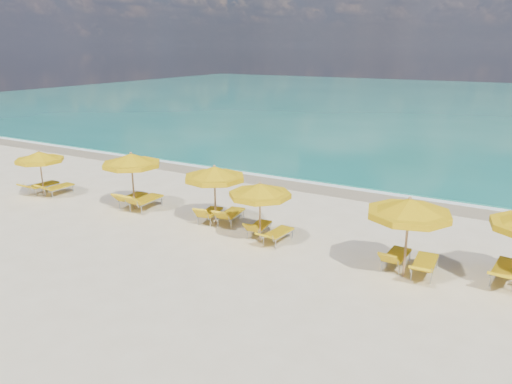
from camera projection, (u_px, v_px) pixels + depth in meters
The scene contains 21 objects.
ground_plane at pixel (235, 234), 18.15m from camera, with size 120.00×120.00×0.00m, color beige.
ocean at pixel (457, 104), 57.96m from camera, with size 120.00×80.00×0.30m, color #12695A.
wet_sand_band at pixel (317, 186), 24.29m from camera, with size 120.00×2.60×0.01m, color tan.
foam_line at pixel (323, 182), 24.95m from camera, with size 120.00×1.20×0.03m, color white.
whitecap_near at pixel (293, 143), 35.15m from camera, with size 14.00×0.36×0.05m, color white.
umbrella_1 at pixel (39, 157), 22.17m from camera, with size 2.68×2.68×2.12m.
umbrella_2 at pixel (131, 161), 20.34m from camera, with size 2.97×2.97×2.43m.
umbrella_3 at pixel (214, 174), 18.53m from camera, with size 2.75×2.75×2.34m.
umbrella_4 at pixel (260, 191), 16.87m from camera, with size 2.78×2.78×2.18m.
umbrella_5 at pixel (409, 209), 14.21m from camera, with size 2.68×2.68×2.48m.
lounger_1_left at pixel (43, 188), 23.18m from camera, with size 0.67×1.86×0.66m.
lounger_1_right at pixel (58, 190), 22.86m from camera, with size 0.63×1.77×0.71m.
lounger_2_left at pixel (133, 201), 21.25m from camera, with size 0.86×1.86×0.82m.
lounger_2_right at pixel (145, 204), 20.79m from camera, with size 0.76×2.02×0.91m.
lounger_3_left at pixel (210, 216), 19.36m from camera, with size 0.88×1.74×0.82m.
lounger_3_right at pixel (231, 217), 19.18m from camera, with size 0.86×1.89×0.82m.
lounger_4_left at pixel (259, 230), 17.97m from camera, with size 0.74×1.64×0.73m.
lounger_4_right at pixel (278, 237), 17.31m from camera, with size 0.69×1.75×0.64m.
lounger_5_left at pixel (396, 260), 15.38m from camera, with size 0.65×1.75×0.81m.
lounger_5_right at pixel (424, 268), 14.84m from camera, with size 0.73×1.94×0.72m.
lounger_6_left at pixel (505, 274), 14.41m from camera, with size 0.81×2.07×0.73m.
Camera 1 is at (9.19, -14.31, 6.58)m, focal length 35.00 mm.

